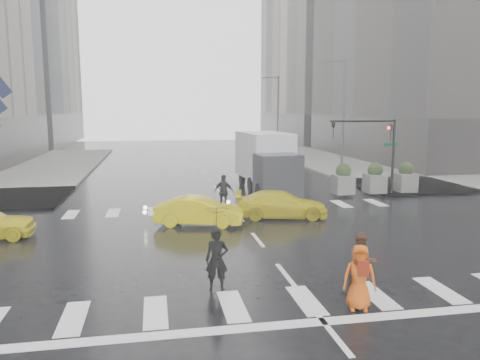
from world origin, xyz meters
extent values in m
plane|color=black|center=(0.00, 0.00, 0.00)|extent=(120.00, 120.00, 0.00)
cube|color=slate|center=(19.50, 17.50, 0.07)|extent=(35.00, 35.00, 0.15)
cube|color=#2F2C2A|center=(29.00, 27.00, 2.20)|extent=(26.05, 26.05, 4.40)
cube|color=#A09B8C|center=(29.00, 56.00, 18.00)|extent=(26.00, 26.00, 36.00)
cube|color=#2F2C2A|center=(29.00, 56.00, 2.20)|extent=(26.05, 26.05, 4.40)
cylinder|color=black|center=(10.00, 8.00, 2.25)|extent=(0.16, 0.16, 4.50)
cylinder|color=black|center=(8.00, 8.00, 4.40)|extent=(4.00, 0.12, 0.12)
imported|color=black|center=(9.75, 8.00, 3.70)|extent=(0.16, 0.20, 1.00)
imported|color=black|center=(6.20, 8.00, 3.90)|extent=(0.16, 0.20, 1.00)
sphere|color=#FF190C|center=(9.65, 8.00, 4.00)|extent=(0.20, 0.20, 0.20)
cube|color=#0C582E|center=(10.00, 8.30, 3.00)|extent=(0.90, 0.03, 0.22)
cylinder|color=#59595B|center=(11.00, 18.00, 4.50)|extent=(0.20, 0.20, 9.00)
cylinder|color=#59595B|center=(10.10, 18.00, 8.80)|extent=(1.80, 0.12, 0.12)
cube|color=#59595B|center=(9.20, 18.00, 8.70)|extent=(0.50, 0.22, 0.15)
cylinder|color=#59595B|center=(11.00, 38.00, 4.50)|extent=(0.20, 0.20, 9.00)
cylinder|color=#59595B|center=(10.10, 38.00, 8.80)|extent=(1.80, 0.12, 0.12)
cube|color=#59595B|center=(9.20, 38.00, 8.70)|extent=(0.50, 0.22, 0.15)
cube|color=slate|center=(7.00, 8.20, 0.70)|extent=(1.10, 1.10, 1.10)
sphere|color=black|center=(7.00, 8.20, 1.50)|extent=(0.90, 0.90, 0.90)
cube|color=slate|center=(9.00, 8.20, 0.70)|extent=(1.10, 1.10, 1.10)
sphere|color=black|center=(9.00, 8.20, 1.50)|extent=(0.90, 0.90, 0.90)
cube|color=slate|center=(11.00, 8.20, 0.70)|extent=(1.10, 1.10, 1.10)
sphere|color=black|center=(11.00, 8.20, 1.50)|extent=(0.90, 0.90, 0.90)
cube|color=#0F1337|center=(-14.80, 20.00, 6.65)|extent=(1.54, 0.02, 1.66)
imported|color=black|center=(-2.26, -4.82, 0.89)|extent=(0.72, 0.55, 1.78)
imported|color=black|center=(-2.26, -4.82, 1.99)|extent=(1.14, 1.16, 0.88)
imported|color=#482919|center=(1.61, -5.90, 0.88)|extent=(0.87, 0.68, 1.77)
imported|color=#CF520E|center=(1.15, -6.76, 0.85)|extent=(0.96, 0.77, 1.71)
cube|color=maroon|center=(1.15, -6.94, 1.15)|extent=(0.32, 0.24, 0.40)
imported|color=black|center=(-0.48, 5.72, 0.91)|extent=(1.24, 1.06, 1.81)
imported|color=black|center=(3.19, 8.59, 0.87)|extent=(1.23, 1.22, 1.73)
imported|color=yellow|center=(-2.03, 2.76, 0.64)|extent=(4.08, 2.28, 1.27)
imported|color=yellow|center=(1.93, 3.52, 0.63)|extent=(4.11, 2.43, 1.27)
cube|color=silver|center=(3.00, 11.54, 2.18)|extent=(2.55, 4.89, 2.87)
cube|color=#29292D|center=(3.00, 8.14, 1.33)|extent=(2.44, 1.91, 2.44)
cube|color=black|center=(3.00, 8.14, 2.07)|extent=(2.13, 0.96, 0.96)
cylinder|color=black|center=(1.88, 7.93, 0.48)|extent=(0.30, 0.96, 0.96)
cylinder|color=black|center=(4.12, 7.93, 0.48)|extent=(0.30, 0.96, 0.96)
cylinder|color=black|center=(1.88, 10.27, 0.48)|extent=(0.30, 0.96, 0.96)
cylinder|color=black|center=(4.12, 10.27, 0.48)|extent=(0.30, 0.96, 0.96)
cylinder|color=black|center=(1.88, 13.24, 0.48)|extent=(0.30, 0.96, 0.96)
cylinder|color=black|center=(4.12, 13.24, 0.48)|extent=(0.30, 0.96, 0.96)
camera|label=1|loc=(-3.93, -17.43, 5.11)|focal=35.00mm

